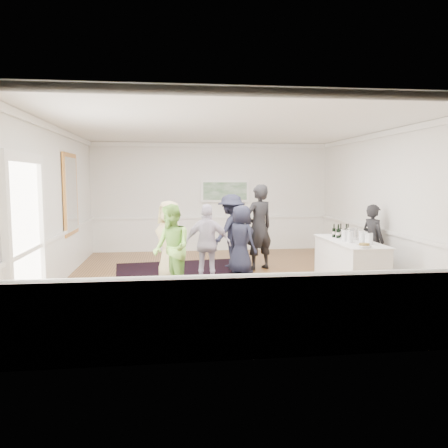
{
  "coord_description": "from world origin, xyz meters",
  "views": [
    {
      "loc": [
        -1.18,
        -8.95,
        2.16
      ],
      "look_at": [
        -0.08,
        0.2,
        1.19
      ],
      "focal_mm": 35.0,
      "sensor_mm": 36.0,
      "label": 1
    }
  ],
  "objects": [
    {
      "name": "serving_table",
      "position": [
        2.46,
        -0.42,
        0.45
      ],
      "size": [
        0.83,
        2.18,
        0.88
      ],
      "color": "white",
      "rests_on": "floor"
    },
    {
      "name": "juice_pitchers",
      "position": [
        2.48,
        -0.78,
        1.0
      ],
      "size": [
        0.42,
        0.62,
        0.24
      ],
      "color": "#6BA33A",
      "rests_on": "serving_table"
    },
    {
      "name": "floor",
      "position": [
        0.0,
        0.0,
        0.0
      ],
      "size": [
        8.0,
        8.0,
        0.0
      ],
      "primitive_type": "plane",
      "color": "brown",
      "rests_on": "ground"
    },
    {
      "name": "mirror",
      "position": [
        -3.45,
        1.3,
        1.8
      ],
      "size": [
        0.05,
        1.25,
        1.85
      ],
      "color": "gold",
      "rests_on": "wall_left"
    },
    {
      "name": "ice_bucket",
      "position": [
        2.56,
        -0.25,
        1.0
      ],
      "size": [
        0.26,
        0.26,
        0.25
      ],
      "primitive_type": "cylinder",
      "color": "silver",
      "rests_on": "serving_table"
    },
    {
      "name": "guest_dark_b",
      "position": [
        0.86,
        1.14,
        1.01
      ],
      "size": [
        0.87,
        0.75,
        2.02
      ],
      "primitive_type": "imported",
      "rotation": [
        0.0,
        0.0,
        3.58
      ],
      "color": "black",
      "rests_on": "floor"
    },
    {
      "name": "wainscoting",
      "position": [
        0.0,
        0.0,
        0.5
      ],
      "size": [
        7.0,
        8.0,
        1.0
      ],
      "primitive_type": null,
      "color": "white",
      "rests_on": "floor"
    },
    {
      "name": "wall_right",
      "position": [
        3.5,
        0.0,
        1.6
      ],
      "size": [
        0.02,
        8.0,
        3.2
      ],
      "primitive_type": "cube",
      "color": "white",
      "rests_on": "floor"
    },
    {
      "name": "ceiling",
      "position": [
        0.0,
        0.0,
        3.2
      ],
      "size": [
        7.0,
        8.0,
        0.02
      ],
      "primitive_type": "cube",
      "color": "white",
      "rests_on": "wall_back"
    },
    {
      "name": "area_rug",
      "position": [
        -0.87,
        0.34,
        0.01
      ],
      "size": [
        3.43,
        4.26,
        0.02
      ],
      "primitive_type": "cube",
      "rotation": [
        0.0,
        0.0,
        0.12
      ],
      "color": "black",
      "rests_on": "floor"
    },
    {
      "name": "wall_front",
      "position": [
        0.0,
        -4.0,
        1.6
      ],
      "size": [
        7.0,
        0.02,
        3.2
      ],
      "primitive_type": "cube",
      "color": "white",
      "rests_on": "floor"
    },
    {
      "name": "wall_back",
      "position": [
        0.0,
        4.0,
        1.6
      ],
      "size": [
        7.0,
        0.02,
        3.2
      ],
      "primitive_type": "cube",
      "color": "white",
      "rests_on": "floor"
    },
    {
      "name": "bartender",
      "position": [
        3.2,
        0.07,
        0.8
      ],
      "size": [
        0.55,
        0.67,
        1.6
      ],
      "primitive_type": "imported",
      "rotation": [
        0.0,
        0.0,
        1.89
      ],
      "color": "black",
      "rests_on": "floor"
    },
    {
      "name": "guest_navy",
      "position": [
        0.37,
        0.69,
        0.78
      ],
      "size": [
        0.85,
        0.91,
        1.56
      ],
      "primitive_type": "imported",
      "rotation": [
        0.0,
        0.0,
        2.2
      ],
      "color": "#1E2133",
      "rests_on": "floor"
    },
    {
      "name": "wine_bottles",
      "position": [
        2.47,
        0.04,
        1.04
      ],
      "size": [
        0.38,
        0.24,
        0.31
      ],
      "color": "black",
      "rests_on": "serving_table"
    },
    {
      "name": "guest_lilac",
      "position": [
        -0.45,
        -0.08,
        0.82
      ],
      "size": [
        1.02,
        0.6,
        1.63
      ],
      "primitive_type": "imported",
      "rotation": [
        0.0,
        0.0,
        2.92
      ],
      "color": "silver",
      "rests_on": "floor"
    },
    {
      "name": "landscape_painting",
      "position": [
        0.4,
        3.95,
        1.78
      ],
      "size": [
        1.44,
        0.06,
        0.66
      ],
      "color": "white",
      "rests_on": "wall_back"
    },
    {
      "name": "guest_tan",
      "position": [
        -1.24,
        0.16,
        0.85
      ],
      "size": [
        0.89,
        0.99,
        1.7
      ],
      "primitive_type": "imported",
      "rotation": [
        0.0,
        0.0,
        -1.02
      ],
      "color": "#CAB87E",
      "rests_on": "floor"
    },
    {
      "name": "guest_dark_a",
      "position": [
        0.26,
        1.5,
        0.89
      ],
      "size": [
        1.28,
        1.28,
        1.78
      ],
      "primitive_type": "imported",
      "rotation": [
        0.0,
        0.0,
        3.92
      ],
      "color": "#1E2133",
      "rests_on": "floor"
    },
    {
      "name": "wall_left",
      "position": [
        -3.5,
        0.0,
        1.6
      ],
      "size": [
        0.02,
        8.0,
        3.2
      ],
      "primitive_type": "cube",
      "color": "white",
      "rests_on": "floor"
    },
    {
      "name": "guest_green",
      "position": [
        -1.19,
        -0.74,
        0.84
      ],
      "size": [
        0.91,
        1.0,
        1.68
      ],
      "primitive_type": "imported",
      "rotation": [
        0.0,
        0.0,
        -1.16
      ],
      "color": "#86CB51",
      "rests_on": "floor"
    },
    {
      "name": "nut_bowl",
      "position": [
        2.35,
        -1.33,
        0.92
      ],
      "size": [
        0.26,
        0.26,
        0.08
      ],
      "color": "white",
      "rests_on": "serving_table"
    },
    {
      "name": "doorway",
      "position": [
        -3.45,
        -1.9,
        1.42
      ],
      "size": [
        0.1,
        1.78,
        2.56
      ],
      "color": "white",
      "rests_on": "wall_left"
    }
  ]
}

